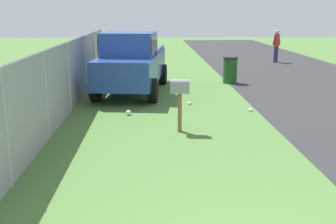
{
  "coord_description": "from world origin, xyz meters",
  "views": [
    {
      "loc": [
        -2.85,
        1.07,
        2.78
      ],
      "look_at": [
        4.0,
        0.79,
        1.04
      ],
      "focal_mm": 42.79,
      "sensor_mm": 36.0,
      "label": 1
    }
  ],
  "objects_px": {
    "pedestrian": "(276,43)",
    "trash_bin": "(230,70)",
    "mailbox": "(180,91)",
    "pickup_truck": "(132,61)"
  },
  "relations": [
    {
      "from": "pickup_truck",
      "to": "pedestrian",
      "type": "bearing_deg",
      "value": 144.26
    },
    {
      "from": "trash_bin",
      "to": "pedestrian",
      "type": "distance_m",
      "value": 7.36
    },
    {
      "from": "mailbox",
      "to": "pedestrian",
      "type": "xyz_separation_m",
      "value": [
        12.72,
        -6.15,
        0.05
      ]
    },
    {
      "from": "mailbox",
      "to": "trash_bin",
      "type": "distance_m",
      "value": 6.86
    },
    {
      "from": "mailbox",
      "to": "trash_bin",
      "type": "relative_size",
      "value": 1.22
    },
    {
      "from": "mailbox",
      "to": "trash_bin",
      "type": "xyz_separation_m",
      "value": [
        6.4,
        -2.41,
        -0.47
      ]
    },
    {
      "from": "pedestrian",
      "to": "trash_bin",
      "type": "bearing_deg",
      "value": 117.33
    },
    {
      "from": "pickup_truck",
      "to": "trash_bin",
      "type": "distance_m",
      "value": 4.18
    },
    {
      "from": "mailbox",
      "to": "pedestrian",
      "type": "distance_m",
      "value": 14.13
    },
    {
      "from": "mailbox",
      "to": "pedestrian",
      "type": "relative_size",
      "value": 0.7
    }
  ]
}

